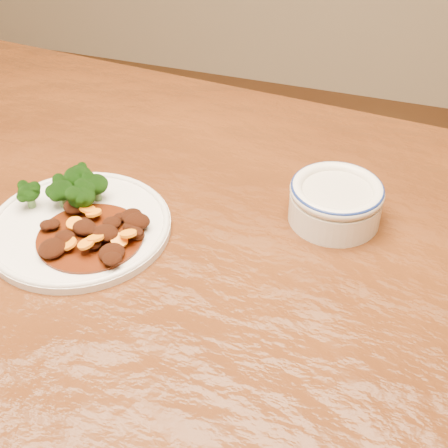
% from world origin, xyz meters
% --- Properties ---
extents(dining_table, '(1.57, 1.03, 0.75)m').
position_xyz_m(dining_table, '(-0.00, 0.00, 0.67)').
color(dining_table, '#55290F').
rests_on(dining_table, ground).
extents(dinner_plate, '(0.24, 0.24, 0.02)m').
position_xyz_m(dinner_plate, '(-0.11, -0.01, 0.76)').
color(dinner_plate, white).
rests_on(dinner_plate, dining_table).
extents(broccoli_florets, '(0.11, 0.08, 0.04)m').
position_xyz_m(broccoli_florets, '(-0.14, 0.03, 0.78)').
color(broccoli_florets, '#5D8F4A').
rests_on(broccoli_florets, dinner_plate).
extents(mince_stew, '(0.14, 0.14, 0.03)m').
position_xyz_m(mince_stew, '(-0.07, -0.03, 0.77)').
color(mince_stew, '#4E1E08').
rests_on(mince_stew, dinner_plate).
extents(dip_bowl, '(0.12, 0.12, 0.06)m').
position_xyz_m(dip_bowl, '(0.20, 0.12, 0.78)').
color(dip_bowl, white).
rests_on(dip_bowl, dining_table).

